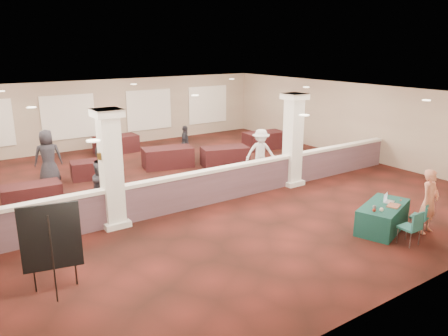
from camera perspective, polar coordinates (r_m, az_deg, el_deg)
ground at (r=15.09m, az=-3.59°, el=-2.65°), size 16.00×16.00×0.00m
wall_back at (r=21.82m, az=-14.59°, el=6.96°), size 16.00×0.04×3.20m
wall_front at (r=9.05m, az=23.39°, el=-6.10°), size 16.00×0.04×3.20m
wall_right at (r=19.89m, az=16.63°, el=5.98°), size 0.04×16.00×3.20m
ceiling at (r=14.40m, az=-3.81°, el=9.51°), size 16.00×16.00×0.02m
partition_wall at (r=13.71m, az=-0.40°, el=-2.05°), size 15.60×0.28×1.10m
column_left at (r=11.89m, az=-14.54°, el=-0.00°), size 0.72×0.72×3.20m
column_right at (r=15.26m, az=8.99°, el=3.76°), size 0.72×0.72×3.20m
sconce_left at (r=11.71m, az=-15.95°, el=1.50°), size 0.12×0.12×0.18m
sconce_right at (r=11.89m, az=-13.40°, el=1.89°), size 0.12×0.12×0.18m
near_table at (r=12.44m, az=20.01°, el=-6.03°), size 2.00×1.45×0.69m
conf_chair_main at (r=12.61m, az=24.56°, el=-5.57°), size 0.50×0.50×0.82m
conf_chair_side at (r=11.70m, az=23.42°, el=-6.90°), size 0.45×0.45×0.87m
easel_board at (r=9.08m, az=-21.68°, el=-8.52°), size 1.10×0.64×1.90m
woman at (r=12.54m, az=25.23°, el=-3.97°), size 0.64×0.44×1.70m
far_table_front_left at (r=14.57m, az=-23.79°, el=-3.27°), size 1.75×0.96×0.69m
far_table_front_center at (r=17.71m, az=-7.36°, el=1.39°), size 2.13×1.39×0.79m
far_table_front_right at (r=17.83m, az=0.12°, el=1.56°), size 2.06×1.42×0.76m
far_table_back_left at (r=16.84m, az=-16.60°, el=-0.15°), size 1.74×1.07×0.66m
far_table_back_center at (r=20.53m, az=-13.89°, el=3.02°), size 1.92×0.97×0.78m
far_table_back_right at (r=20.88m, az=5.26°, el=3.65°), size 2.03×1.16×0.79m
attendee_a at (r=13.75m, az=-15.33°, el=-0.97°), size 1.02×0.94×1.87m
attendee_b at (r=16.40m, az=4.80°, el=2.04°), size 1.24×0.95×1.76m
attendee_c at (r=18.69m, az=-5.09°, el=3.30°), size 0.84×0.95×1.48m
attendee_d at (r=16.61m, az=-22.01°, el=1.38°), size 1.03×0.67×1.93m
laptop_base at (r=12.57m, az=20.75°, el=-4.16°), size 0.37×0.31×0.02m
laptop_screen at (r=12.56m, az=20.32°, el=-3.59°), size 0.30×0.11×0.21m
screen_glow at (r=12.56m, az=20.34°, el=-3.65°), size 0.27×0.10×0.18m
knitting at (r=12.31m, az=21.28°, el=-4.61°), size 0.45×0.39×0.03m
yarn_cream at (r=11.81m, az=19.89°, el=-5.12°), size 0.10×0.10×0.10m
yarn_red at (r=11.72m, az=19.01°, el=-5.23°), size 0.09×0.09×0.09m
yarn_grey at (r=11.95m, az=19.06°, el=-4.81°), size 0.10×0.10×0.10m
scissors at (r=12.83m, az=22.10°, el=-3.92°), size 0.12×0.06×0.01m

